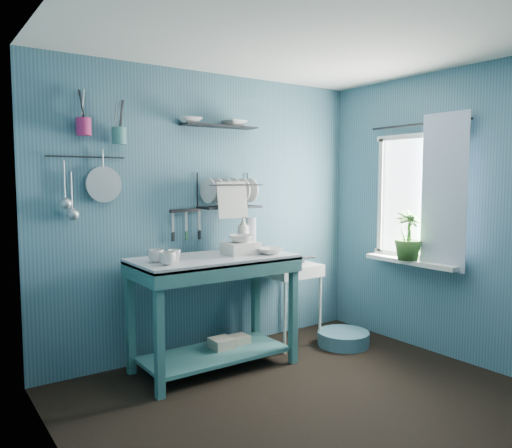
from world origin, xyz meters
TOP-DOWN VIEW (x-y plane):
  - floor at (0.00, 0.00)m, footprint 3.20×3.20m
  - ceiling at (0.00, 0.00)m, footprint 3.20×3.20m
  - wall_back at (0.00, 1.50)m, footprint 3.20×0.00m
  - wall_left at (-1.60, 0.00)m, footprint 0.00×3.00m
  - wall_right at (1.60, 0.00)m, footprint 0.00×3.00m
  - work_counter at (-0.23, 1.06)m, footprint 1.42×0.90m
  - mug_left at (-0.71, 0.90)m, footprint 0.12×0.12m
  - mug_mid at (-0.61, 1.00)m, footprint 0.14×0.14m
  - mug_right at (-0.73, 1.06)m, footprint 0.17×0.17m
  - wash_tub at (0.02, 1.04)m, footprint 0.28×0.22m
  - tub_bowl at (0.02, 1.04)m, footprint 0.20×0.19m
  - soap_bottle at (0.19, 1.26)m, footprint 0.12×0.12m
  - water_bottle at (0.29, 1.28)m, footprint 0.09×0.09m
  - counter_bowl at (0.22, 0.91)m, footprint 0.22×0.22m
  - hotplate_stand at (0.67, 1.20)m, footprint 0.57×0.57m
  - frying_pan at (0.67, 1.20)m, footprint 0.30×0.30m
  - knife_strip at (-0.26, 1.47)m, footprint 0.32×0.07m
  - dish_rack at (0.12, 1.37)m, footprint 0.58×0.31m
  - upper_shelf at (0.04, 1.40)m, footprint 0.70×0.20m
  - shelf_bowl_left at (-0.25, 1.40)m, footprint 0.21×0.21m
  - shelf_bowl_right at (0.19, 1.40)m, footprint 0.24×0.24m
  - utensil_cup_magenta at (-1.13, 1.42)m, footprint 0.11×0.11m
  - utensil_cup_teal at (-0.86, 1.42)m, footprint 0.11×0.11m
  - colander at (-0.98, 1.45)m, footprint 0.28×0.03m
  - ladle_outer at (-1.27, 1.46)m, footprint 0.01×0.01m
  - ladle_inner at (-1.23, 1.46)m, footprint 0.01×0.01m
  - hook_rail at (-1.11, 1.47)m, footprint 0.60×0.01m
  - window_glass at (1.59, 0.45)m, footprint 0.00×1.10m
  - windowsill at (1.50, 0.45)m, footprint 0.16×0.95m
  - curtain at (1.52, 0.15)m, footprint 0.00×1.35m
  - curtain_rod at (1.54, 0.45)m, footprint 0.02×1.05m
  - potted_plant at (1.45, 0.46)m, footprint 0.31×0.31m
  - storage_tin_large at (-0.13, 1.11)m, footprint 0.18×0.18m
  - storage_tin_small at (0.07, 1.14)m, footprint 0.15×0.15m
  - floor_basin at (1.06, 0.85)m, footprint 0.49×0.49m

SIDE VIEW (x-z plane):
  - floor at x=0.00m, z-range 0.00..0.00m
  - floor_basin at x=1.06m, z-range 0.00..0.13m
  - storage_tin_small at x=0.07m, z-range 0.00..0.20m
  - storage_tin_large at x=-0.13m, z-range 0.00..0.22m
  - hotplate_stand at x=0.67m, z-range 0.00..0.77m
  - work_counter at x=-0.23m, z-range 0.00..0.93m
  - frying_pan at x=0.67m, z-range 0.79..0.82m
  - windowsill at x=1.50m, z-range 0.79..0.83m
  - counter_bowl at x=0.22m, z-range 0.93..0.99m
  - mug_mid at x=-0.61m, z-range 0.93..1.03m
  - mug_left at x=-0.71m, z-range 0.93..1.03m
  - mug_right at x=-0.73m, z-range 0.93..1.03m
  - wash_tub at x=0.02m, z-range 0.93..1.03m
  - potted_plant at x=1.45m, z-range 0.83..1.28m
  - tub_bowl at x=0.02m, z-range 1.03..1.09m
  - water_bottle at x=0.29m, z-range 0.93..1.21m
  - soap_bottle at x=0.19m, z-range 0.93..1.23m
  - wall_back at x=0.00m, z-range -0.35..2.85m
  - wall_left at x=-1.60m, z-range -0.25..2.75m
  - wall_right at x=1.60m, z-range -0.25..2.75m
  - knife_strip at x=-0.26m, z-range 1.27..1.30m
  - window_glass at x=1.59m, z-range 0.85..1.95m
  - curtain at x=1.52m, z-range 0.77..2.12m
  - dish_rack at x=0.12m, z-range 1.30..1.62m
  - ladle_inner at x=-1.23m, z-range 1.31..1.61m
  - colander at x=-0.98m, z-range 1.38..1.66m
  - ladle_outer at x=-1.27m, z-range 1.40..1.70m
  - hook_rail at x=-1.11m, z-range 1.72..1.74m
  - utensil_cup_teal at x=-0.86m, z-range 1.83..1.96m
  - utensil_cup_magenta at x=-1.13m, z-range 1.89..2.02m
  - shelf_bowl_right at x=0.19m, z-range 1.99..2.04m
  - upper_shelf at x=0.04m, z-range 2.02..2.03m
  - curtain_rod at x=1.54m, z-range 2.04..2.06m
  - shelf_bowl_left at x=-0.25m, z-range 2.04..2.09m
  - ceiling at x=0.00m, z-range 2.50..2.50m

